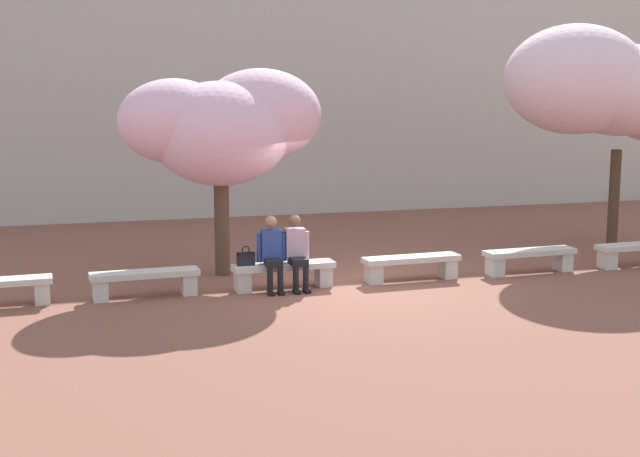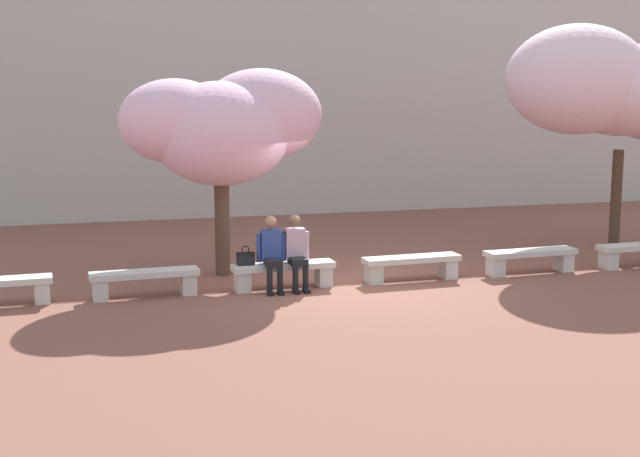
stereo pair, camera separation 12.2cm
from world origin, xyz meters
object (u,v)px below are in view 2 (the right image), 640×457
object	(u,v)px
stone_bench_east_end	(530,257)
cherry_tree_secondary	(621,88)
stone_bench_near_east	(412,264)
person_seated_left	(272,250)
handbag	(246,258)
stone_bench_near_west	(145,279)
cherry_tree_main	(223,125)
stone_bench_center	(283,271)
person_seated_right	(296,249)

from	to	relation	value
stone_bench_east_end	cherry_tree_secondary	xyz separation A→B (m)	(2.99, 1.89, 3.14)
stone_bench_near_east	person_seated_left	bearing A→B (deg)	-178.82
handbag	cherry_tree_secondary	xyz separation A→B (m)	(8.42, 1.88, 2.86)
stone_bench_near_west	handbag	bearing A→B (deg)	0.35
stone_bench_near_west	stone_bench_east_end	world-z (taller)	same
cherry_tree_secondary	stone_bench_east_end	bearing A→B (deg)	-147.74
handbag	stone_bench_near_west	bearing A→B (deg)	-179.65
stone_bench_near_west	cherry_tree_secondary	bearing A→B (deg)	10.54
stone_bench_east_end	cherry_tree_main	distance (m)	6.26
cherry_tree_main	stone_bench_center	bearing A→B (deg)	-62.61
stone_bench_center	person_seated_left	world-z (taller)	person_seated_left
stone_bench_center	person_seated_right	bearing A→B (deg)	-14.09
stone_bench_east_end	cherry_tree_main	size ratio (longest dim) A/B	0.48
stone_bench_near_east	stone_bench_center	bearing A→B (deg)	180.00
stone_bench_center	person_seated_right	world-z (taller)	person_seated_right
stone_bench_center	handbag	size ratio (longest dim) A/B	5.38
cherry_tree_secondary	stone_bench_center	bearing A→B (deg)	-166.33
stone_bench_east_end	handbag	xyz separation A→B (m)	(-5.43, 0.01, 0.28)
handbag	cherry_tree_secondary	bearing A→B (deg)	12.56
stone_bench_near_west	handbag	xyz separation A→B (m)	(1.72, 0.01, 0.28)
cherry_tree_main	stone_bench_near_east	bearing A→B (deg)	-25.46
stone_bench_near_east	stone_bench_east_end	bearing A→B (deg)	0.00
stone_bench_east_end	handbag	distance (m)	5.44
stone_bench_near_west	cherry_tree_main	distance (m)	3.31
stone_bench_near_east	stone_bench_near_west	bearing A→B (deg)	180.00
stone_bench_near_west	person_seated_right	world-z (taller)	person_seated_right
handbag	cherry_tree_main	xyz separation A→B (m)	(-0.12, 1.50, 2.20)
stone_bench_near_west	stone_bench_center	bearing A→B (deg)	0.00
cherry_tree_secondary	stone_bench_near_west	bearing A→B (deg)	-169.46
stone_bench_near_west	person_seated_left	bearing A→B (deg)	-1.41
person_seated_left	handbag	world-z (taller)	person_seated_left
stone_bench_center	handbag	distance (m)	0.72
stone_bench_near_east	cherry_tree_secondary	size ratio (longest dim) A/B	0.37
person_seated_left	person_seated_right	xyz separation A→B (m)	(0.43, -0.00, 0.00)
stone_bench_near_east	handbag	world-z (taller)	handbag
person_seated_right	handbag	bearing A→B (deg)	175.82
handbag	cherry_tree_main	bearing A→B (deg)	94.53
cherry_tree_secondary	cherry_tree_main	bearing A→B (deg)	-177.45
stone_bench_center	cherry_tree_main	xyz separation A→B (m)	(-0.78, 1.51, 2.48)
stone_bench_near_east	cherry_tree_main	bearing A→B (deg)	154.54
stone_bench_center	stone_bench_near_west	bearing A→B (deg)	-180.00
handbag	cherry_tree_secondary	world-z (taller)	cherry_tree_secondary
stone_bench_east_end	cherry_tree_secondary	distance (m)	4.72
stone_bench_center	person_seated_right	size ratio (longest dim) A/B	1.41
stone_bench_center	cherry_tree_secondary	bearing A→B (deg)	13.67
stone_bench_east_end	person_seated_left	bearing A→B (deg)	-179.39
stone_bench_center	cherry_tree_secondary	xyz separation A→B (m)	(7.76, 1.89, 3.14)
person_seated_left	cherry_tree_main	xyz separation A→B (m)	(-0.56, 1.56, 2.09)
person_seated_right	cherry_tree_main	bearing A→B (deg)	122.50
stone_bench_near_west	cherry_tree_main	world-z (taller)	cherry_tree_main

